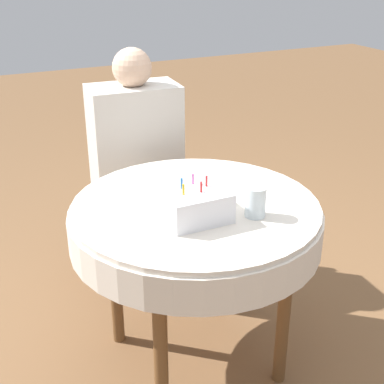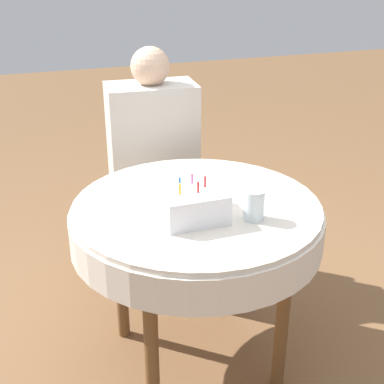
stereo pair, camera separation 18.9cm
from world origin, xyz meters
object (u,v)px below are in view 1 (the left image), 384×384
object	(u,v)px
chair	(134,179)
drinking_glass	(256,202)
person	(137,147)
birthday_cake	(193,203)

from	to	relation	value
chair	drinking_glass	bearing A→B (deg)	-79.86
person	drinking_glass	world-z (taller)	person
person	birthday_cake	xyz separation A→B (m)	(-0.09, -0.81, 0.07)
drinking_glass	person	bearing A→B (deg)	97.00
birthday_cake	drinking_glass	size ratio (longest dim) A/B	1.99
person	drinking_glass	distance (m)	0.91
birthday_cake	drinking_glass	distance (m)	0.22
person	birthday_cake	world-z (taller)	person
birthday_cake	drinking_glass	xyz separation A→B (m)	(0.20, -0.09, 0.00)
chair	person	world-z (taller)	person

